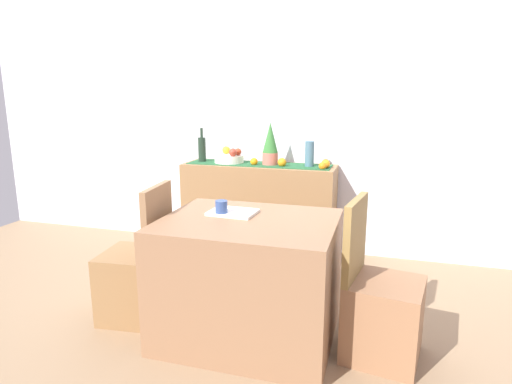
# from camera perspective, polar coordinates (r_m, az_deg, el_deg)

# --- Properties ---
(ground_plane) EXTENTS (6.40, 6.40, 0.02)m
(ground_plane) POSITION_cam_1_polar(r_m,az_deg,el_deg) (3.25, -1.29, -14.02)
(ground_plane) COLOR #977A5A
(ground_plane) RESTS_ON ground
(room_wall_rear) EXTENTS (6.40, 0.06, 2.70)m
(room_wall_rear) POSITION_cam_1_polar(r_m,az_deg,el_deg) (4.04, 3.85, 11.23)
(room_wall_rear) COLOR silver
(room_wall_rear) RESTS_ON ground
(sideboard_console) EXTENTS (1.37, 0.42, 0.84)m
(sideboard_console) POSITION_cam_1_polar(r_m,az_deg,el_deg) (3.97, 0.39, -2.36)
(sideboard_console) COLOR olive
(sideboard_console) RESTS_ON ground
(table_runner) EXTENTS (1.29, 0.32, 0.01)m
(table_runner) POSITION_cam_1_polar(r_m,az_deg,el_deg) (3.88, 0.40, 3.70)
(table_runner) COLOR #215630
(table_runner) RESTS_ON sideboard_console
(fruit_bowl) EXTENTS (0.27, 0.27, 0.07)m
(fruit_bowl) POSITION_cam_1_polar(r_m,az_deg,el_deg) (3.96, -3.57, 4.40)
(fruit_bowl) COLOR white
(fruit_bowl) RESTS_ON table_runner
(apple_right) EXTENTS (0.06, 0.06, 0.06)m
(apple_right) POSITION_cam_1_polar(r_m,az_deg,el_deg) (3.94, -2.40, 5.33)
(apple_right) COLOR #AF3921
(apple_right) RESTS_ON fruit_bowl
(apple_rear) EXTENTS (0.07, 0.07, 0.07)m
(apple_rear) POSITION_cam_1_polar(r_m,az_deg,el_deg) (3.87, -3.07, 5.26)
(apple_rear) COLOR #AB3B2A
(apple_rear) RESTS_ON fruit_bowl
(apple_upper) EXTENTS (0.07, 0.07, 0.07)m
(apple_upper) POSITION_cam_1_polar(r_m,az_deg,el_deg) (4.04, -3.96, 5.55)
(apple_upper) COLOR gold
(apple_upper) RESTS_ON fruit_bowl
(wine_bottle) EXTENTS (0.07, 0.07, 0.32)m
(wine_bottle) POSITION_cam_1_polar(r_m,az_deg,el_deg) (4.05, -7.16, 5.67)
(wine_bottle) COLOR #223426
(wine_bottle) RESTS_ON sideboard_console
(ceramic_vase) EXTENTS (0.08, 0.08, 0.22)m
(ceramic_vase) POSITION_cam_1_polar(r_m,az_deg,el_deg) (3.76, 7.09, 4.99)
(ceramic_vase) COLOR slate
(ceramic_vase) RESTS_ON sideboard_console
(potted_plant) EXTENTS (0.14, 0.14, 0.38)m
(potted_plant) POSITION_cam_1_polar(r_m,az_deg,el_deg) (3.83, 1.90, 6.36)
(potted_plant) COLOR #BF6758
(potted_plant) RESTS_ON sideboard_console
(orange_loose_near_bowl) EXTENTS (0.07, 0.07, 0.07)m
(orange_loose_near_bowl) POSITION_cam_1_polar(r_m,az_deg,el_deg) (3.64, 8.79, 3.43)
(orange_loose_near_bowl) COLOR orange
(orange_loose_near_bowl) RESTS_ON sideboard_console
(orange_loose_end) EXTENTS (0.07, 0.07, 0.07)m
(orange_loose_end) POSITION_cam_1_polar(r_m,az_deg,el_deg) (3.83, -0.26, 4.04)
(orange_loose_end) COLOR orange
(orange_loose_end) RESTS_ON sideboard_console
(orange_loose_mid) EXTENTS (0.08, 0.08, 0.08)m
(orange_loose_mid) POSITION_cam_1_polar(r_m,az_deg,el_deg) (3.76, 3.46, 3.94)
(orange_loose_mid) COLOR orange
(orange_loose_mid) RESTS_ON sideboard_console
(orange_loose_far) EXTENTS (0.08, 0.08, 0.08)m
(orange_loose_far) POSITION_cam_1_polar(r_m,az_deg,el_deg) (3.72, 9.19, 3.69)
(orange_loose_far) COLOR orange
(orange_loose_far) RESTS_ON sideboard_console
(dining_table) EXTENTS (1.02, 0.82, 0.74)m
(dining_table) POSITION_cam_1_polar(r_m,az_deg,el_deg) (2.65, -0.96, -11.36)
(dining_table) COLOR #916849
(dining_table) RESTS_ON ground
(open_book) EXTENTS (0.29, 0.23, 0.02)m
(open_book) POSITION_cam_1_polar(r_m,az_deg,el_deg) (2.64, -3.08, -2.70)
(open_book) COLOR white
(open_book) RESTS_ON dining_table
(coffee_cup) EXTENTS (0.07, 0.07, 0.09)m
(coffee_cup) POSITION_cam_1_polar(r_m,az_deg,el_deg) (2.60, -4.60, -2.14)
(coffee_cup) COLOR #334E8D
(coffee_cup) RESTS_ON dining_table
(chair_near_window) EXTENTS (0.44, 0.44, 0.90)m
(chair_near_window) POSITION_cam_1_polar(r_m,az_deg,el_deg) (3.00, -15.42, -11.05)
(chair_near_window) COLOR olive
(chair_near_window) RESTS_ON ground
(chair_by_corner) EXTENTS (0.46, 0.46, 0.90)m
(chair_by_corner) POSITION_cam_1_polar(r_m,az_deg,el_deg) (2.59, 16.14, -15.00)
(chair_by_corner) COLOR #996A49
(chair_by_corner) RESTS_ON ground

